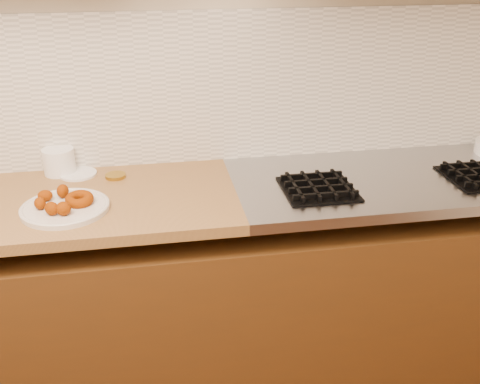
# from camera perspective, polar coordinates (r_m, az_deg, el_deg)

# --- Properties ---
(wall_back) EXTENTS (4.00, 0.02, 2.70)m
(wall_back) POSITION_cam_1_polar(r_m,az_deg,el_deg) (2.23, -15.15, 13.45)
(wall_back) COLOR beige
(wall_back) RESTS_ON ground
(base_cabinet) EXTENTS (3.60, 0.60, 0.77)m
(base_cabinet) POSITION_cam_1_polar(r_m,az_deg,el_deg) (2.33, -13.05, -11.97)
(base_cabinet) COLOR #4C2B0F
(base_cabinet) RESTS_ON floor
(stovetop) EXTENTS (1.30, 0.62, 0.04)m
(stovetop) POSITION_cam_1_polar(r_m,az_deg,el_deg) (2.28, 15.73, 1.20)
(stovetop) COLOR #9EA0A5
(stovetop) RESTS_ON base_cabinet
(backsplash) EXTENTS (3.60, 0.02, 0.60)m
(backsplash) POSITION_cam_1_polar(r_m,az_deg,el_deg) (2.25, -14.75, 9.66)
(backsplash) COLOR silver
(backsplash) RESTS_ON wall_back
(burner_grates) EXTENTS (0.91, 0.26, 0.03)m
(burner_grates) POSITION_cam_1_polar(r_m,az_deg,el_deg) (2.19, 16.08, 1.09)
(burner_grates) COLOR black
(burner_grates) RESTS_ON stovetop
(donut_plate) EXTENTS (0.30, 0.30, 0.02)m
(donut_plate) POSITION_cam_1_polar(r_m,az_deg,el_deg) (1.99, -17.34, -1.56)
(donut_plate) COLOR beige
(donut_plate) RESTS_ON butcher_block
(ring_donut) EXTENTS (0.11, 0.11, 0.04)m
(ring_donut) POSITION_cam_1_polar(r_m,az_deg,el_deg) (1.99, -16.02, -0.69)
(ring_donut) COLOR #812500
(ring_donut) RESTS_ON donut_plate
(fried_dough_chunks) EXTENTS (0.14, 0.20, 0.05)m
(fried_dough_chunks) POSITION_cam_1_polar(r_m,az_deg,el_deg) (1.98, -18.40, -0.89)
(fried_dough_chunks) COLOR #812500
(fried_dough_chunks) RESTS_ON donut_plate
(plastic_tub) EXTENTS (0.15, 0.15, 0.10)m
(plastic_tub) POSITION_cam_1_polar(r_m,az_deg,el_deg) (2.30, -17.91, 3.00)
(plastic_tub) COLOR white
(plastic_tub) RESTS_ON butcher_block
(tub_lid) EXTENTS (0.19, 0.19, 0.01)m
(tub_lid) POSITION_cam_1_polar(r_m,az_deg,el_deg) (2.28, -16.12, 1.78)
(tub_lid) COLOR white
(tub_lid) RESTS_ON butcher_block
(brass_jar_lid) EXTENTS (0.09, 0.09, 0.01)m
(brass_jar_lid) POSITION_cam_1_polar(r_m,az_deg,el_deg) (2.22, -12.54, 1.61)
(brass_jar_lid) COLOR #A58124
(brass_jar_lid) RESTS_ON butcher_block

